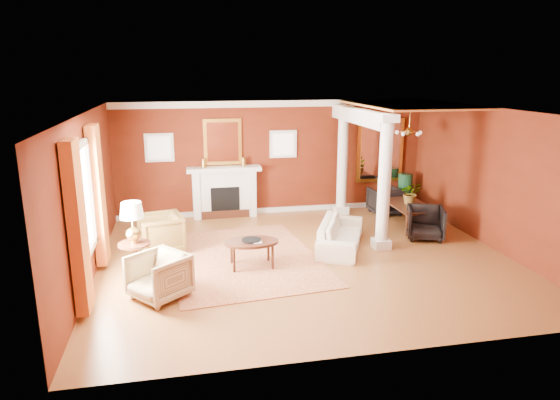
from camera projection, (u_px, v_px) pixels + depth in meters
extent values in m
plane|color=brown|center=(306.00, 259.00, 9.90)|extent=(8.00, 8.00, 0.00)
cube|color=#5A1B0C|center=(273.00, 158.00, 12.86)|extent=(8.00, 0.04, 2.90)
cube|color=#5A1B0C|center=(377.00, 251.00, 6.22)|extent=(8.00, 0.04, 2.90)
cube|color=#5A1B0C|center=(87.00, 198.00, 8.77)|extent=(0.04, 7.00, 2.90)
cube|color=#5A1B0C|center=(495.00, 179.00, 10.30)|extent=(0.04, 7.00, 2.90)
cube|color=silver|center=(308.00, 111.00, 9.17)|extent=(8.00, 7.00, 0.04)
cube|color=silver|center=(225.00, 193.00, 12.66)|extent=(1.60, 0.34, 1.20)
cube|color=black|center=(225.00, 201.00, 12.53)|extent=(0.72, 0.03, 0.70)
cube|color=black|center=(226.00, 214.00, 12.62)|extent=(1.20, 0.05, 0.20)
cube|color=silver|center=(224.00, 169.00, 12.46)|extent=(1.85, 0.42, 0.10)
cube|color=silver|center=(197.00, 195.00, 12.50)|extent=(0.16, 0.40, 1.20)
cube|color=silver|center=(252.00, 192.00, 12.77)|extent=(0.16, 0.40, 1.20)
cube|color=gold|center=(223.00, 142.00, 12.46)|extent=(0.95, 0.06, 1.15)
cube|color=white|center=(223.00, 142.00, 12.42)|extent=(0.78, 0.02, 0.98)
cube|color=silver|center=(159.00, 148.00, 12.20)|extent=(0.70, 0.06, 0.70)
cube|color=white|center=(159.00, 148.00, 12.16)|extent=(0.54, 0.02, 0.54)
cube|color=silver|center=(283.00, 144.00, 12.79)|extent=(0.70, 0.06, 0.70)
cube|color=white|center=(283.00, 144.00, 12.76)|extent=(0.54, 0.02, 0.54)
cube|color=white|center=(81.00, 201.00, 8.18)|extent=(0.03, 1.30, 1.70)
cube|color=silver|center=(75.00, 213.00, 7.52)|extent=(0.08, 0.10, 1.90)
cube|color=silver|center=(90.00, 191.00, 8.85)|extent=(0.08, 0.10, 1.90)
cube|color=#9F531B|center=(78.00, 228.00, 7.29)|extent=(0.18, 0.55, 2.60)
cube|color=#9F531B|center=(98.00, 195.00, 9.19)|extent=(0.18, 0.55, 2.60)
cube|color=silver|center=(381.00, 244.00, 10.49)|extent=(0.34, 0.34, 0.20)
cylinder|color=silver|center=(384.00, 181.00, 10.15)|extent=(0.26, 0.26, 2.50)
cube|color=silver|center=(388.00, 118.00, 9.83)|extent=(0.36, 0.36, 0.16)
cube|color=silver|center=(341.00, 210.00, 13.05)|extent=(0.34, 0.34, 0.20)
cylinder|color=silver|center=(342.00, 159.00, 12.71)|extent=(0.26, 0.26, 2.50)
cube|color=silver|center=(344.00, 108.00, 12.39)|extent=(0.36, 0.36, 0.16)
cube|color=silver|center=(359.00, 116.00, 11.37)|extent=(0.30, 3.20, 0.32)
cube|color=#D6863E|center=(410.00, 105.00, 11.38)|extent=(2.30, 3.40, 0.04)
cube|color=gold|center=(380.00, 151.00, 13.35)|extent=(1.30, 0.06, 1.70)
cube|color=white|center=(380.00, 151.00, 13.32)|extent=(1.10, 0.02, 1.50)
cylinder|color=#A98335|center=(410.00, 118.00, 11.52)|extent=(0.02, 0.02, 0.65)
sphere|color=#A98335|center=(409.00, 132.00, 11.60)|extent=(0.20, 0.20, 0.20)
sphere|color=beige|center=(420.00, 133.00, 11.66)|extent=(0.09, 0.09, 0.09)
sphere|color=beige|center=(407.00, 131.00, 11.87)|extent=(0.09, 0.09, 0.09)
sphere|color=beige|center=(397.00, 132.00, 11.72)|extent=(0.09, 0.09, 0.09)
sphere|color=beige|center=(403.00, 134.00, 11.41)|extent=(0.09, 0.09, 0.09)
sphere|color=beige|center=(418.00, 134.00, 11.37)|extent=(0.09, 0.09, 0.09)
cube|color=silver|center=(274.00, 104.00, 12.47)|extent=(8.00, 0.08, 0.16)
cube|color=silver|center=(274.00, 210.00, 13.17)|extent=(8.00, 0.08, 0.12)
cube|color=maroon|center=(242.00, 258.00, 9.92)|extent=(3.25, 4.11, 0.02)
imported|color=#F5E8CE|center=(341.00, 230.00, 10.46)|extent=(1.37, 2.08, 0.79)
imported|color=black|center=(161.00, 231.00, 10.21)|extent=(0.95, 0.99, 0.87)
imported|color=tan|center=(159.00, 274.00, 8.10)|extent=(1.10, 1.11, 0.83)
cylinder|color=black|center=(251.00, 242.00, 9.39)|extent=(1.03, 1.03, 0.05)
cylinder|color=black|center=(234.00, 261.00, 9.17)|extent=(0.05, 0.05, 0.46)
cylinder|color=black|center=(273.00, 258.00, 9.31)|extent=(0.05, 0.05, 0.46)
cylinder|color=black|center=(231.00, 252.00, 9.60)|extent=(0.05, 0.05, 0.46)
cylinder|color=black|center=(268.00, 250.00, 9.74)|extent=(0.05, 0.05, 0.46)
imported|color=black|center=(253.00, 236.00, 9.28)|extent=(0.17, 0.03, 0.23)
cylinder|color=black|center=(137.00, 276.00, 9.02)|extent=(0.41, 0.41, 0.04)
cylinder|color=black|center=(136.00, 261.00, 8.95)|extent=(0.10, 0.10, 0.64)
cylinder|color=black|center=(134.00, 244.00, 8.86)|extent=(0.56, 0.56, 0.04)
sphere|color=#A98335|center=(133.00, 234.00, 8.82)|extent=(0.26, 0.26, 0.26)
cylinder|color=#A98335|center=(133.00, 224.00, 8.77)|extent=(0.03, 0.03, 0.28)
cone|color=beige|center=(132.00, 210.00, 8.71)|extent=(0.41, 0.41, 0.28)
imported|color=black|center=(410.00, 209.00, 11.90)|extent=(0.55, 1.54, 0.86)
imported|color=black|center=(426.00, 221.00, 11.02)|extent=(0.98, 0.95, 0.79)
imported|color=black|center=(385.00, 200.00, 12.93)|extent=(0.77, 0.73, 0.76)
sphere|color=#123B20|center=(404.00, 203.00, 13.36)|extent=(0.42, 0.42, 0.42)
cylinder|color=#123B20|center=(405.00, 192.00, 13.29)|extent=(0.37, 0.37, 0.99)
imported|color=#26591E|center=(412.00, 182.00, 11.78)|extent=(0.62, 0.65, 0.42)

